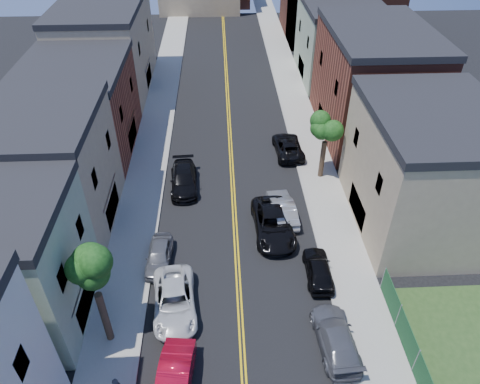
{
  "coord_description": "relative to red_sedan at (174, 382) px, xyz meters",
  "views": [
    {
      "loc": [
        -0.86,
        -2.3,
        23.63
      ],
      "look_at": [
        0.47,
        25.53,
        2.0
      ],
      "focal_mm": 33.51,
      "sensor_mm": 36.0,
      "label": 1
    }
  ],
  "objects": [
    {
      "name": "sidewalk_left",
      "position": [
        -4.1,
        29.41,
        -0.75
      ],
      "size": [
        3.2,
        100.0,
        0.15
      ],
      "primitive_type": "cube",
      "color": "gray",
      "rests_on": "ground"
    },
    {
      "name": "bldg_left_tan_far",
      "position": [
        -10.2,
        39.41,
        3.92
      ],
      "size": [
        9.0,
        16.0,
        9.5
      ],
      "primitive_type": "cube",
      "color": "#998466",
      "rests_on": "ground"
    },
    {
      "name": "bldg_left_brick",
      "position": [
        -10.2,
        25.41,
        3.17
      ],
      "size": [
        9.0,
        12.0,
        8.0
      ],
      "primitive_type": "cube",
      "color": "brown",
      "rests_on": "ground"
    },
    {
      "name": "white_pickup",
      "position": [
        -0.34,
        5.45,
        -0.03
      ],
      "size": [
        3.2,
        5.96,
        1.59
      ],
      "primitive_type": "imported",
      "rotation": [
        0.0,
        0.0,
        0.1
      ],
      "color": "silver",
      "rests_on": "ground"
    },
    {
      "name": "red_sedan",
      "position": [
        0.0,
        0.0,
        0.0
      ],
      "size": [
        2.26,
        5.17,
        1.65
      ],
      "primitive_type": "imported",
      "rotation": [
        0.0,
        0.0,
        -0.1
      ],
      "color": "#B80C25",
      "rests_on": "ground"
    },
    {
      "name": "sidewalk_right",
      "position": [
        11.7,
        29.41,
        -0.75
      ],
      "size": [
        3.2,
        100.0,
        0.15
      ],
      "primitive_type": "cube",
      "color": "gray",
      "rests_on": "ground"
    },
    {
      "name": "curb_left",
      "position": [
        -2.35,
        29.41,
        -0.75
      ],
      "size": [
        0.3,
        100.0,
        0.15
      ],
      "primitive_type": "cube",
      "color": "gray",
      "rests_on": "ground"
    },
    {
      "name": "tree_right_far",
      "position": [
        11.72,
        19.42,
        4.93
      ],
      "size": [
        4.4,
        4.4,
        8.03
      ],
      "color": "#36231B",
      "rests_on": "sidewalk_right"
    },
    {
      "name": "grey_car_left",
      "position": [
        -1.7,
        9.52,
        -0.1
      ],
      "size": [
        1.86,
        4.32,
        1.45
      ],
      "primitive_type": "imported",
      "rotation": [
        0.0,
        0.0,
        -0.03
      ],
      "color": "#595B61",
      "rests_on": "ground"
    },
    {
      "name": "grey_car_right",
      "position": [
        9.3,
        2.31,
        -0.06
      ],
      "size": [
        2.45,
        5.4,
        1.53
      ],
      "primitive_type": "imported",
      "rotation": [
        0.0,
        0.0,
        3.2
      ],
      "color": "#54555B",
      "rests_on": "ground"
    },
    {
      "name": "bldg_left_tan_near",
      "position": [
        -10.2,
        14.41,
        3.67
      ],
      "size": [
        9.0,
        10.0,
        9.0
      ],
      "primitive_type": "cube",
      "color": "#998466",
      "rests_on": "ground"
    },
    {
      "name": "black_car_right",
      "position": [
        9.3,
        7.73,
        -0.09
      ],
      "size": [
        1.82,
        4.34,
        1.47
      ],
      "primitive_type": "imported",
      "rotation": [
        0.0,
        0.0,
        3.12
      ],
      "color": "black",
      "rests_on": "ground"
    },
    {
      "name": "bldg_right_tan",
      "position": [
        17.8,
        13.41,
        3.67
      ],
      "size": [
        9.0,
        12.0,
        9.0
      ],
      "primitive_type": "cube",
      "color": "#998466",
      "rests_on": "ground"
    },
    {
      "name": "black_suv_lane",
      "position": [
        6.67,
        12.36,
        0.04
      ],
      "size": [
        3.12,
        6.34,
        1.73
      ],
      "primitive_type": "imported",
      "rotation": [
        0.0,
        0.0,
        0.04
      ],
      "color": "black",
      "rests_on": "ground"
    },
    {
      "name": "dark_car_right_far",
      "position": [
        9.3,
        23.51,
        -0.08
      ],
      "size": [
        2.78,
        5.52,
        1.5
      ],
      "primitive_type": "imported",
      "rotation": [
        0.0,
        0.0,
        3.2
      ],
      "color": "black",
      "rests_on": "ground"
    },
    {
      "name": "tree_left_mid",
      "position": [
        -4.08,
        3.42,
        5.76
      ],
      "size": [
        5.2,
        5.2,
        9.29
      ],
      "color": "#36231B",
      "rests_on": "sidewalk_left"
    },
    {
      "name": "bldg_right_brick",
      "position": [
        17.8,
        27.41,
        4.17
      ],
      "size": [
        9.0,
        14.0,
        10.0
      ],
      "primitive_type": "cube",
      "color": "brown",
      "rests_on": "ground"
    },
    {
      "name": "black_car_left",
      "position": [
        -0.42,
        18.5,
        -0.03
      ],
      "size": [
        2.56,
        5.63,
        1.6
      ],
      "primitive_type": "imported",
      "rotation": [
        0.0,
        0.0,
        0.06
      ],
      "color": "black",
      "rests_on": "ground"
    },
    {
      "name": "curb_right",
      "position": [
        9.95,
        29.41,
        -0.75
      ],
      "size": [
        0.3,
        100.0,
        0.15
      ],
      "primitive_type": "cube",
      "color": "gray",
      "rests_on": "ground"
    },
    {
      "name": "bldg_right_palegrn",
      "position": [
        17.8,
        41.41,
        3.42
      ],
      "size": [
        9.0,
        12.0,
        8.5
      ],
      "primitive_type": "cube",
      "color": "gray",
      "rests_on": "ground"
    },
    {
      "name": "silver_car_right",
      "position": [
        7.6,
        14.17,
        -0.02
      ],
      "size": [
        2.21,
        5.06,
        1.62
      ],
      "primitive_type": "imported",
      "rotation": [
        0.0,
        0.0,
        3.24
      ],
      "color": "#979A9E",
      "rests_on": "ground"
    }
  ]
}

